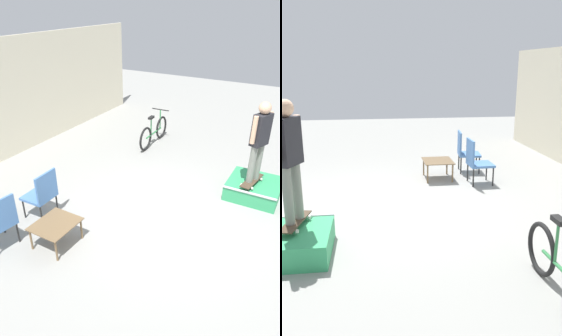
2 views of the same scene
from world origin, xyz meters
The scene contains 7 objects.
ground_plane centered at (0.00, 0.00, 0.00)m, with size 24.00×24.00×0.00m, color gray.
skate_ramp_box centered at (1.61, -1.24, 0.17)m, with size 1.09×1.07×0.36m.
skateboard_on_ramp centered at (1.46, -1.20, 0.42)m, with size 0.81×0.35×0.07m.
person_skater centered at (1.46, -1.20, 1.41)m, with size 0.53×0.33×1.67m.
coffee_table centered at (-1.68, 1.37, 0.38)m, with size 0.74×0.66×0.43m.
patio_chair_right centered at (-1.19, 2.13, 0.54)m, with size 0.53×0.53×0.99m.
bicycle centered at (3.04, 1.93, 0.36)m, with size 1.71×0.52×0.93m.
Camera 1 is at (-4.85, -2.08, 3.83)m, focal length 35.00 mm.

